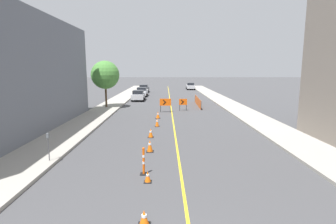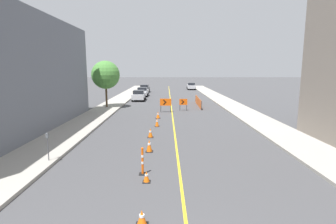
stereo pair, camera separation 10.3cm
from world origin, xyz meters
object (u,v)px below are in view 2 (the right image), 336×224
traffic_cone_farthest (158,115)px  traffic_cone_fourth (150,133)px  traffic_cone_nearest (142,218)px  parked_car_curb_near (139,95)px  parking_meter_near_curb (47,141)px  street_tree_left_near (106,75)px  arrow_barricade_secondary (183,102)px  parked_car_opposite_side (191,86)px  traffic_cone_second (146,177)px  parked_car_curb_mid (143,92)px  traffic_cone_fifth (157,122)px  delineator_post_front (143,163)px  arrow_barricade_primary (166,103)px  parked_car_curb_far (145,89)px  traffic_cone_third (149,146)px

traffic_cone_farthest → traffic_cone_fourth: bearing=-92.4°
traffic_cone_nearest → parked_car_curb_near: size_ratio=0.12×
parking_meter_near_curb → traffic_cone_nearest: bearing=-45.9°
traffic_cone_nearest → street_tree_left_near: 25.95m
traffic_cone_fourth → parking_meter_near_curb: bearing=-133.6°
arrow_barricade_secondary → parked_car_opposite_side: parked_car_opposite_side is taller
traffic_cone_second → parked_car_curb_mid: (-3.39, 35.70, 0.56)m
traffic_cone_second → traffic_cone_fifth: (0.06, 10.98, 0.12)m
delineator_post_front → parked_car_opposite_side: 50.56m
arrow_barricade_primary → parked_car_curb_mid: bearing=106.3°
traffic_cone_farthest → arrow_barricade_secondary: bearing=59.9°
traffic_cone_farthest → arrow_barricade_secondary: size_ratio=0.49×
arrow_barricade_primary → parked_car_curb_far: 25.42m
traffic_cone_second → traffic_cone_farthest: size_ratio=0.74×
traffic_cone_fifth → parked_car_curb_mid: (-3.45, 24.72, 0.44)m
parked_car_curb_near → delineator_post_front: bearing=-83.5°
traffic_cone_nearest → parking_meter_near_curb: size_ratio=0.36×
traffic_cone_fifth → arrow_barricade_primary: arrow_barricade_primary is taller
traffic_cone_fourth → traffic_cone_fifth: bearing=84.5°
traffic_cone_farthest → parked_car_curb_mid: 21.31m
traffic_cone_nearest → arrow_barricade_secondary: size_ratio=0.38×
traffic_cone_second → street_tree_left_near: 22.91m
traffic_cone_third → traffic_cone_fifth: (0.21, 6.81, -0.01)m
parked_car_curb_far → street_tree_left_near: bearing=-95.7°
parked_car_curb_far → street_tree_left_near: street_tree_left_near is taller
parked_car_curb_near → parked_car_curb_far: size_ratio=0.99×
traffic_cone_nearest → arrow_barricade_secondary: (2.71, 22.67, 0.70)m
traffic_cone_nearest → arrow_barricade_primary: bearing=88.2°
traffic_cone_second → traffic_cone_farthest: bearing=89.9°
parked_car_opposite_side → parked_car_curb_mid: bearing=-121.6°
traffic_cone_nearest → traffic_cone_fifth: bearing=90.2°
delineator_post_front → parked_car_curb_mid: bearing=95.2°
traffic_cone_third → delineator_post_front: 3.33m
traffic_cone_second → traffic_cone_third: 4.17m
parked_car_curb_near → traffic_cone_third: bearing=-82.5°
traffic_cone_nearest → parked_car_opposite_side: 54.51m
traffic_cone_second → parked_car_opposite_side: 51.37m
parked_car_opposite_side → parked_car_curb_far: bearing=-141.8°
traffic_cone_nearest → traffic_cone_fourth: size_ratio=0.79×
parking_meter_near_curb → street_tree_left_near: bearing=94.1°
traffic_cone_third → parked_car_curb_near: parked_car_curb_near is taller
traffic_cone_fourth → parked_car_opposite_side: parked_car_opposite_side is taller
traffic_cone_farthest → parked_car_curb_mid: (-3.41, 21.03, 0.47)m
traffic_cone_fourth → arrow_barricade_secondary: bearing=75.6°
traffic_cone_nearest → traffic_cone_farthest: size_ratio=0.78×
delineator_post_front → parked_car_curb_far: (-3.42, 42.47, 0.24)m
traffic_cone_fourth → parked_car_curb_near: bearing=98.0°
arrow_barricade_secondary → parked_car_curb_near: 11.64m
traffic_cone_farthest → parked_car_opposite_side: (6.64, 36.26, 0.47)m
traffic_cone_fourth → parked_car_curb_near: size_ratio=0.15×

